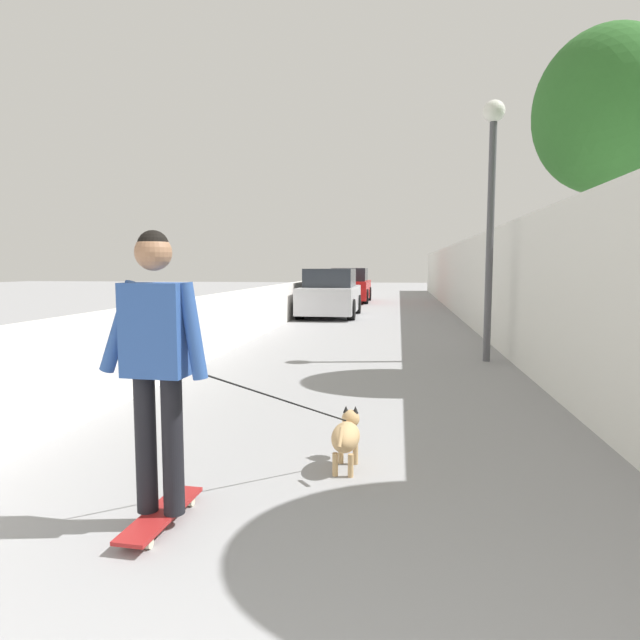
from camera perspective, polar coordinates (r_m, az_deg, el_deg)
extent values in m
plane|color=gray|center=(14.58, 5.74, -0.67)|extent=(80.00, 80.00, 0.00)
cube|color=silver|center=(12.96, -6.63, 0.95)|extent=(48.00, 0.30, 1.09)
cube|color=silver|center=(12.65, 17.68, 3.55)|extent=(48.00, 0.30, 2.39)
cylinder|color=brown|center=(8.43, 27.43, 4.75)|extent=(0.24, 0.24, 3.13)
ellipsoid|color=#2D6628|center=(8.69, 28.11, 18.97)|extent=(1.91, 1.91, 2.20)
cylinder|color=#4C4C51|center=(9.50, 17.57, 7.74)|extent=(0.12, 0.12, 3.98)
sphere|color=silver|center=(9.82, 17.96, 20.31)|extent=(0.36, 0.36, 0.36)
cube|color=maroon|center=(3.70, -16.48, -19.07)|extent=(0.81, 0.24, 0.02)
cylinder|color=beige|center=(3.98, -15.42, -17.92)|extent=(0.06, 0.03, 0.06)
cylinder|color=beige|center=(3.92, -13.50, -18.23)|extent=(0.06, 0.03, 0.06)
cylinder|color=beige|center=(3.53, -19.80, -21.19)|extent=(0.06, 0.03, 0.06)
cylinder|color=beige|center=(3.47, -17.67, -21.65)|extent=(0.06, 0.03, 0.06)
cylinder|color=black|center=(3.58, -17.98, -12.37)|extent=(0.14, 0.14, 0.86)
cylinder|color=black|center=(3.50, -15.35, -12.72)|extent=(0.14, 0.14, 0.86)
cube|color=#2D5199|center=(3.39, -17.03, -0.99)|extent=(0.24, 0.39, 0.57)
cylinder|color=#2D5199|center=(3.51, -20.48, -0.70)|extent=(0.10, 0.29, 0.58)
cylinder|color=#2D5199|center=(3.28, -13.34, -1.16)|extent=(0.10, 0.18, 0.59)
sphere|color=#9E7051|center=(3.37, -17.26, 6.87)|extent=(0.22, 0.22, 0.22)
sphere|color=black|center=(3.37, -17.28, 7.52)|extent=(0.19, 0.19, 0.19)
ellipsoid|color=tan|center=(4.34, 2.74, -12.29)|extent=(0.44, 0.24, 0.22)
sphere|color=tan|center=(4.59, 3.27, -10.40)|extent=(0.15, 0.15, 0.15)
cone|color=black|center=(4.57, 2.77, -9.42)|extent=(0.05, 0.05, 0.06)
cone|color=black|center=(4.56, 3.78, -9.46)|extent=(0.05, 0.05, 0.06)
cylinder|color=tan|center=(4.54, 2.23, -13.85)|extent=(0.04, 0.04, 0.18)
cylinder|color=tan|center=(4.52, 3.78, -13.94)|extent=(0.04, 0.04, 0.18)
cylinder|color=tan|center=(4.28, 1.62, -15.07)|extent=(0.04, 0.04, 0.18)
cylinder|color=tan|center=(4.27, 3.27, -15.17)|extent=(0.04, 0.04, 0.18)
cylinder|color=tan|center=(4.07, 2.17, -12.35)|extent=(0.14, 0.04, 0.13)
cylinder|color=black|center=(3.80, -6.02, -7.79)|extent=(1.08, 1.06, 0.66)
cube|color=silver|center=(17.41, 1.09, 2.24)|extent=(3.83, 1.70, 0.80)
cube|color=#262B33|center=(17.38, 1.10, 4.48)|extent=(1.99, 1.50, 0.60)
cylinder|color=black|center=(18.71, -0.85, 1.74)|extent=(0.64, 0.22, 0.64)
cylinder|color=black|center=(18.53, 3.98, 1.69)|extent=(0.64, 0.22, 0.64)
cylinder|color=black|center=(16.38, -2.18, 1.18)|extent=(0.64, 0.22, 0.64)
cylinder|color=black|center=(16.17, 3.34, 1.11)|extent=(0.64, 0.22, 0.64)
cube|color=#B71414|center=(24.50, 3.19, 3.23)|extent=(3.93, 1.70, 0.80)
cube|color=#262B33|center=(24.48, 3.20, 4.82)|extent=(2.04, 1.50, 0.60)
cylinder|color=black|center=(25.80, 1.68, 2.83)|extent=(0.64, 0.22, 0.64)
cylinder|color=black|center=(25.67, 5.19, 2.79)|extent=(0.64, 0.22, 0.64)
cylinder|color=black|center=(23.39, 0.99, 2.53)|extent=(0.64, 0.22, 0.64)
cylinder|color=black|center=(23.24, 4.86, 2.49)|extent=(0.64, 0.22, 0.64)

